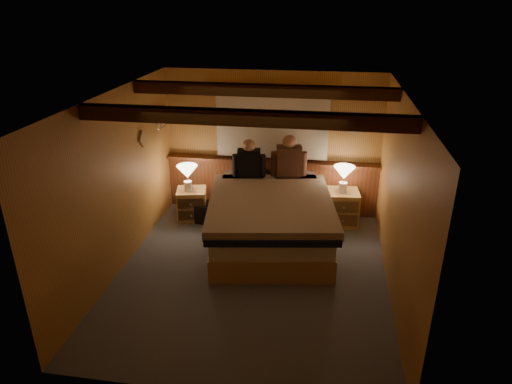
% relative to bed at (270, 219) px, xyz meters
% --- Properties ---
extents(floor, '(4.20, 4.20, 0.00)m').
position_rel_bed_xyz_m(floor, '(-0.14, -0.85, -0.40)').
color(floor, '#555C65').
rests_on(floor, ground).
extents(ceiling, '(4.20, 4.20, 0.00)m').
position_rel_bed_xyz_m(ceiling, '(-0.14, -0.85, 2.00)').
color(ceiling, tan).
rests_on(ceiling, wall_back).
extents(wall_back, '(3.60, 0.00, 3.60)m').
position_rel_bed_xyz_m(wall_back, '(-0.14, 1.25, 0.80)').
color(wall_back, '#C38346').
rests_on(wall_back, floor).
extents(wall_left, '(0.00, 4.20, 4.20)m').
position_rel_bed_xyz_m(wall_left, '(-1.94, -0.85, 0.80)').
color(wall_left, '#C38346').
rests_on(wall_left, floor).
extents(wall_right, '(0.00, 4.20, 4.20)m').
position_rel_bed_xyz_m(wall_right, '(1.66, -0.85, 0.80)').
color(wall_right, '#C38346').
rests_on(wall_right, floor).
extents(wall_front, '(3.60, 0.00, 3.60)m').
position_rel_bed_xyz_m(wall_front, '(-0.14, -2.95, 0.80)').
color(wall_front, '#C38346').
rests_on(wall_front, floor).
extents(wainscot, '(3.60, 0.23, 0.94)m').
position_rel_bed_xyz_m(wainscot, '(-0.14, 1.19, 0.08)').
color(wainscot, brown).
rests_on(wainscot, wall_back).
extents(curtain_window, '(2.18, 0.09, 1.11)m').
position_rel_bed_xyz_m(curtain_window, '(-0.14, 1.18, 1.12)').
color(curtain_window, '#3F250F').
rests_on(curtain_window, wall_back).
extents(ceiling_beams, '(3.60, 1.65, 0.16)m').
position_rel_bed_xyz_m(ceiling_beams, '(-0.14, -0.70, 1.91)').
color(ceiling_beams, '#3F250F').
rests_on(ceiling_beams, ceiling).
extents(coat_rail, '(0.05, 0.55, 0.24)m').
position_rel_bed_xyz_m(coat_rail, '(-1.86, 0.73, 1.26)').
color(coat_rail, silver).
rests_on(coat_rail, wall_left).
extents(framed_print, '(0.30, 0.04, 0.25)m').
position_rel_bed_xyz_m(framed_print, '(1.21, 1.23, 1.15)').
color(framed_print, tan).
rests_on(framed_print, wall_back).
extents(bed, '(2.05, 2.51, 0.78)m').
position_rel_bed_xyz_m(bed, '(0.00, 0.00, 0.00)').
color(bed, tan).
rests_on(bed, floor).
extents(nightstand_left, '(0.55, 0.52, 0.52)m').
position_rel_bed_xyz_m(nightstand_left, '(-1.40, 0.63, -0.14)').
color(nightstand_left, tan).
rests_on(nightstand_left, floor).
extents(nightstand_right, '(0.57, 0.52, 0.58)m').
position_rel_bed_xyz_m(nightstand_right, '(1.07, 0.82, -0.12)').
color(nightstand_right, tan).
rests_on(nightstand_right, floor).
extents(lamp_left, '(0.34, 0.34, 0.44)m').
position_rel_bed_xyz_m(lamp_left, '(-1.44, 0.59, 0.43)').
color(lamp_left, silver).
rests_on(lamp_left, nightstand_left).
extents(lamp_right, '(0.34, 0.34, 0.44)m').
position_rel_bed_xyz_m(lamp_right, '(1.07, 0.80, 0.48)').
color(lamp_right, silver).
rests_on(lamp_right, nightstand_right).
extents(person_left, '(0.53, 0.26, 0.65)m').
position_rel_bed_xyz_m(person_left, '(-0.45, 0.76, 0.63)').
color(person_left, black).
rests_on(person_left, bed).
extents(person_right, '(0.58, 0.29, 0.71)m').
position_rel_bed_xyz_m(person_right, '(0.18, 0.90, 0.65)').
color(person_right, '#4C2D1E').
rests_on(person_right, bed).
extents(duffel_bag, '(0.57, 0.38, 0.39)m').
position_rel_bed_xyz_m(duffel_bag, '(-1.03, 0.56, -0.24)').
color(duffel_bag, black).
rests_on(duffel_bag, floor).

